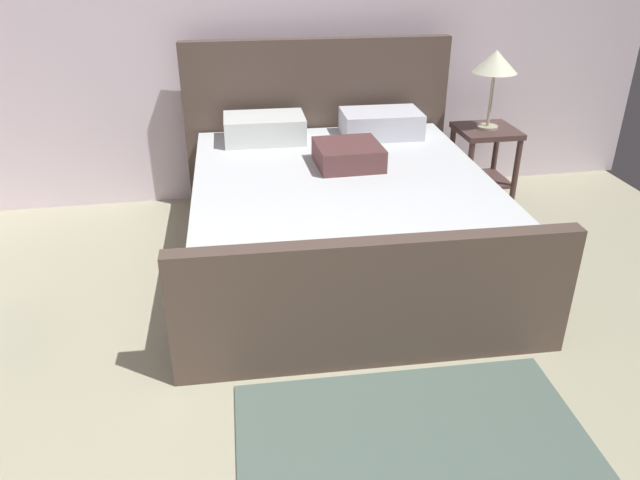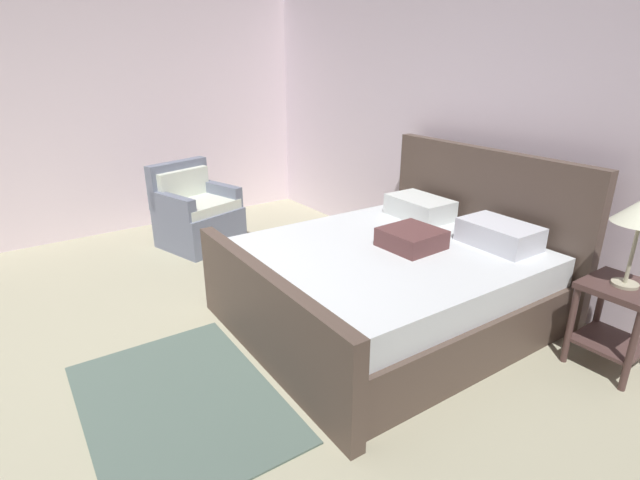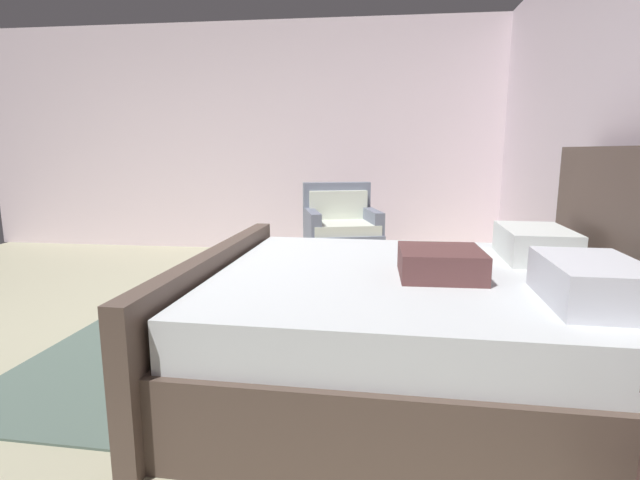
# 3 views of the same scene
# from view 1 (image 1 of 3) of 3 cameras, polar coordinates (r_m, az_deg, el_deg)

# --- Properties ---
(wall_back) EXTENTS (6.29, 0.12, 2.75)m
(wall_back) POSITION_cam_1_polar(r_m,az_deg,el_deg) (4.83, -5.79, 19.83)
(wall_back) COLOR silver
(wall_back) RESTS_ON ground
(bed) EXTENTS (2.05, 2.27, 1.26)m
(bed) POSITION_cam_1_polar(r_m,az_deg,el_deg) (3.96, 1.71, 2.82)
(bed) COLOR brown
(bed) RESTS_ON ground
(nightstand_right) EXTENTS (0.44, 0.44, 0.60)m
(nightstand_right) POSITION_cam_1_polar(r_m,az_deg,el_deg) (5.00, 14.97, 7.83)
(nightstand_right) COLOR #4B3430
(nightstand_right) RESTS_ON ground
(table_lamp_right) EXTENTS (0.33, 0.33, 0.58)m
(table_lamp_right) POSITION_cam_1_polar(r_m,az_deg,el_deg) (4.83, 15.96, 15.45)
(table_lamp_right) COLOR #B7B293
(table_lamp_right) RESTS_ON nightstand_right
(area_rug) EXTENTS (1.55, 1.11, 0.01)m
(area_rug) POSITION_cam_1_polar(r_m,az_deg,el_deg) (2.76, 9.15, -19.02)
(area_rug) COLOR #52665C
(area_rug) RESTS_ON ground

